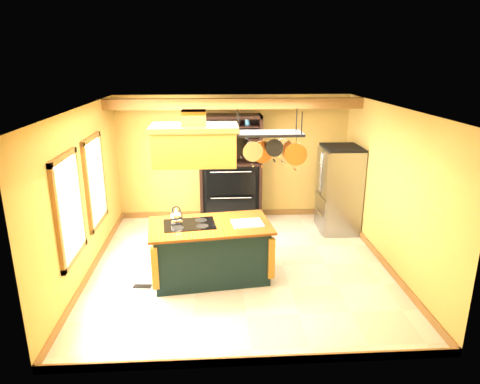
{
  "coord_description": "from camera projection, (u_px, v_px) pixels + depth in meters",
  "views": [
    {
      "loc": [
        -0.4,
        -6.62,
        3.43
      ],
      "look_at": [
        0.02,
        0.3,
        1.25
      ],
      "focal_mm": 32.0,
      "sensor_mm": 36.0,
      "label": 1
    }
  ],
  "objects": [
    {
      "name": "wall_right",
      "position": [
        390.0,
        189.0,
        7.1
      ],
      "size": [
        0.02,
        5.0,
        2.7
      ],
      "primitive_type": "cube",
      "color": "#BB8E44",
      "rests_on": "floor"
    },
    {
      "name": "ceiling_beam",
      "position": [
        235.0,
        104.0,
        8.2
      ],
      "size": [
        5.0,
        0.15,
        0.2
      ],
      "primitive_type": "cube",
      "color": "olive",
      "rests_on": "ceiling"
    },
    {
      "name": "range_hood",
      "position": [
        195.0,
        143.0,
        6.34
      ],
      "size": [
        1.29,
        0.73,
        0.8
      ],
      "color": "#B78B2D",
      "rests_on": "ceiling"
    },
    {
      "name": "floor_register",
      "position": [
        142.0,
        286.0,
        6.71
      ],
      "size": [
        0.29,
        0.14,
        0.01
      ],
      "primitive_type": "cube",
      "rotation": [
        0.0,
        0.0,
        -0.09
      ],
      "color": "black",
      "rests_on": "floor"
    },
    {
      "name": "refrigerator",
      "position": [
        339.0,
        191.0,
        8.7
      ],
      "size": [
        0.75,
        0.88,
        1.72
      ],
      "color": "gray",
      "rests_on": "floor"
    },
    {
      "name": "wall_front",
      "position": [
        254.0,
        261.0,
        4.57
      ],
      "size": [
        5.0,
        0.02,
        2.7
      ],
      "primitive_type": "cube",
      "color": "#BB8E44",
      "rests_on": "floor"
    },
    {
      "name": "window_far",
      "position": [
        95.0,
        181.0,
        7.37
      ],
      "size": [
        0.06,
        1.06,
        1.56
      ],
      "color": "olive",
      "rests_on": "wall_left"
    },
    {
      "name": "floor",
      "position": [
        240.0,
        266.0,
        7.36
      ],
      "size": [
        5.0,
        5.0,
        0.0
      ],
      "primitive_type": "plane",
      "color": "beige",
      "rests_on": "ground"
    },
    {
      "name": "wall_left",
      "position": [
        84.0,
        194.0,
        6.81
      ],
      "size": [
        0.02,
        5.0,
        2.7
      ],
      "primitive_type": "cube",
      "color": "#BB8E44",
      "rests_on": "floor"
    },
    {
      "name": "window_near",
      "position": [
        69.0,
        208.0,
        6.04
      ],
      "size": [
        0.06,
        1.06,
        1.56
      ],
      "color": "olive",
      "rests_on": "wall_left"
    },
    {
      "name": "wall_back",
      "position": [
        233.0,
        158.0,
        9.33
      ],
      "size": [
        5.0,
        0.02,
        2.7
      ],
      "primitive_type": "cube",
      "color": "#BB8E44",
      "rests_on": "floor"
    },
    {
      "name": "kitchen_island",
      "position": [
        210.0,
        250.0,
        6.87
      ],
      "size": [
        2.03,
        1.3,
        1.11
      ],
      "rotation": [
        0.0,
        0.0,
        0.13
      ],
      "color": "#12282A",
      "rests_on": "floor"
    },
    {
      "name": "hutch",
      "position": [
        230.0,
        181.0,
        9.23
      ],
      "size": [
        1.31,
        0.59,
        2.32
      ],
      "color": "black",
      "rests_on": "floor"
    },
    {
      "name": "ceiling",
      "position": [
        240.0,
        108.0,
        6.55
      ],
      "size": [
        5.0,
        5.0,
        0.0
      ],
      "primitive_type": "plane",
      "rotation": [
        3.14,
        0.0,
        0.0
      ],
      "color": "white",
      "rests_on": "wall_back"
    },
    {
      "name": "pot_rack",
      "position": [
        269.0,
        142.0,
        6.4
      ],
      "size": [
        1.11,
        0.5,
        0.82
      ],
      "color": "black",
      "rests_on": "ceiling"
    }
  ]
}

